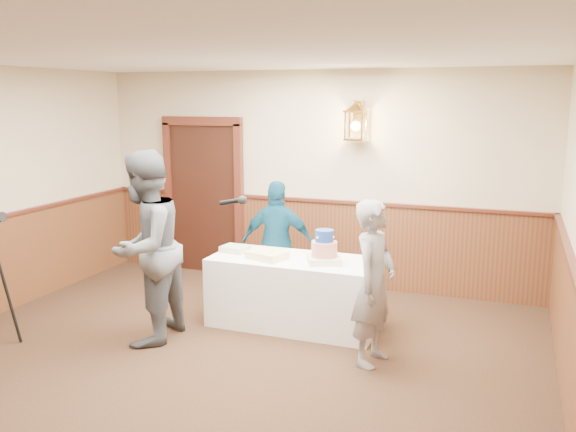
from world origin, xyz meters
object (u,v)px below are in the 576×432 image
Objects in this scene: sheet_cake_green at (235,249)px; baker at (374,283)px; tiered_cake at (324,250)px; display_table at (294,292)px; sheet_cake_yellow at (267,255)px; assistant_p at (278,244)px; interviewer at (145,248)px.

baker reaches higher than sheet_cake_green.
display_table is at bearing 171.84° from tiered_cake.
tiered_cake reaches higher than display_table.
display_table is at bearing 22.00° from sheet_cake_yellow.
assistant_p reaches higher than sheet_cake_yellow.
display_table is 1.67m from interviewer.
assistant_p reaches higher than tiered_cake.
baker is at bearing 95.06° from interviewer.
baker is (1.01, -0.65, 0.40)m from display_table.
tiered_cake reaches higher than sheet_cake_yellow.
sheet_cake_green is 0.19× the size of assistant_p.
baker is (1.73, -0.68, -0.01)m from sheet_cake_green.
sheet_cake_yellow is at bearing -17.54° from sheet_cake_green.
interviewer is 1.30× the size of assistant_p.
baker reaches higher than display_table.
interviewer is 1.73m from assistant_p.
baker reaches higher than tiered_cake.
baker is (0.66, -0.60, -0.11)m from tiered_cake.
sheet_cake_green is 1.86m from baker.
sheet_cake_yellow is at bearing 77.37° from baker.
display_table is 1.20× the size of assistant_p.
tiered_cake is 1.00m from assistant_p.
tiered_cake is 0.29× the size of baker.
sheet_cake_green is 0.15× the size of interviewer.
display_table is 4.65× the size of sheet_cake_yellow.
display_table is 0.92× the size of interviewer.
sheet_cake_green is (-1.07, 0.08, -0.10)m from tiered_cake.
tiered_cake is at bearing 58.12° from baker.
interviewer is at bearing -118.75° from sheet_cake_green.
display_table is at bearing 67.46° from baker.
assistant_p is at bearing 140.93° from tiered_cake.
display_table is 1.16× the size of baker.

